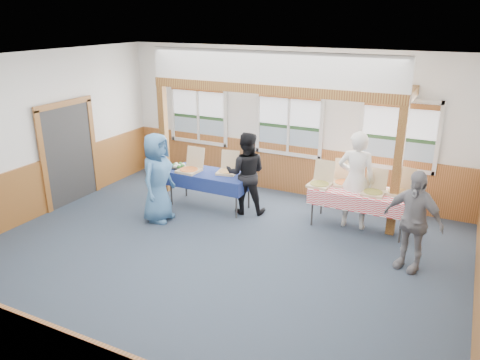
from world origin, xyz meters
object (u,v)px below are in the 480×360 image
object	(u,v)px
man_blue	(157,178)
woman_black	(246,173)
table_left	(209,175)
person_grey	(413,221)
woman_white	(356,180)
table_right	(360,193)

from	to	relation	value
man_blue	woman_black	bearing A→B (deg)	-55.76
table_left	person_grey	size ratio (longest dim) A/B	1.06
woman_white	person_grey	bearing A→B (deg)	130.20
table_left	woman_black	world-z (taller)	woman_black
woman_black	man_blue	world-z (taller)	man_blue
table_left	table_right	distance (m)	3.05
table_right	person_grey	xyz separation A→B (m)	(1.06, -1.14, 0.12)
table_left	man_blue	size ratio (longest dim) A/B	0.99
woman_white	man_blue	world-z (taller)	woman_white
table_left	table_right	size ratio (longest dim) A/B	0.88
man_blue	person_grey	size ratio (longest dim) A/B	1.07
table_left	man_blue	xyz separation A→B (m)	(-0.56, -1.02, 0.18)
woman_black	man_blue	distance (m)	1.75
woman_black	person_grey	world-z (taller)	woman_black
table_left	table_right	xyz separation A→B (m)	(3.03, 0.38, 0.00)
man_blue	woman_white	bearing A→B (deg)	-73.12
table_right	woman_black	size ratio (longest dim) A/B	1.18
person_grey	man_blue	bearing A→B (deg)	-157.82
woman_white	table_right	bearing A→B (deg)	177.55
table_right	woman_white	bearing A→B (deg)	159.80
woman_white	man_blue	size ratio (longest dim) A/B	1.07
table_right	woman_white	world-z (taller)	woman_white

